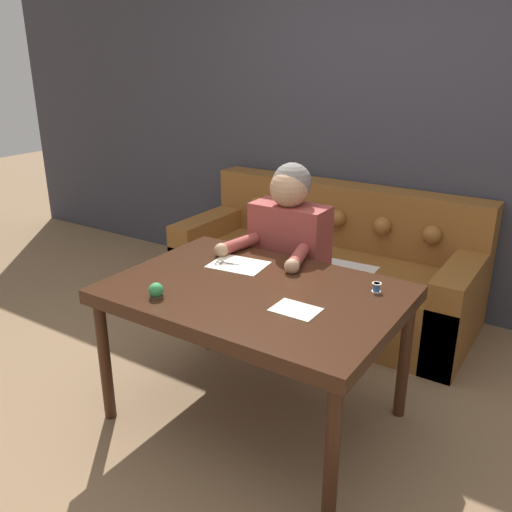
{
  "coord_description": "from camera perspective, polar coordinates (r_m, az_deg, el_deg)",
  "views": [
    {
      "loc": [
        1.29,
        -1.94,
        1.81
      ],
      "look_at": [
        -0.11,
        0.2,
        0.84
      ],
      "focal_mm": 38.0,
      "sensor_mm": 36.0,
      "label": 1
    }
  ],
  "objects": [
    {
      "name": "person",
      "position": [
        3.25,
        3.43,
        -0.37
      ],
      "size": [
        0.53,
        0.57,
        1.22
      ],
      "color": "#33281E",
      "rests_on": "ground_plane"
    },
    {
      "name": "couch",
      "position": [
        3.99,
        7.3,
        -1.5
      ],
      "size": [
        2.13,
        0.91,
        0.9
      ],
      "color": "brown",
      "rests_on": "ground_plane"
    },
    {
      "name": "scissors",
      "position": [
        2.91,
        -2.83,
        -0.85
      ],
      "size": [
        0.24,
        0.13,
        0.01
      ],
      "color": "silver",
      "rests_on": "dining_table"
    },
    {
      "name": "pattern_paper_offcut",
      "position": [
        2.41,
        4.2,
        -5.66
      ],
      "size": [
        0.21,
        0.15,
        0.0
      ],
      "color": "beige",
      "rests_on": "dining_table"
    },
    {
      "name": "pattern_paper_main",
      "position": [
        2.9,
        -1.86,
        -0.92
      ],
      "size": [
        0.32,
        0.26,
        0.0
      ],
      "color": "beige",
      "rests_on": "dining_table"
    },
    {
      "name": "dining_table",
      "position": [
        2.65,
        -0.1,
        -4.73
      ],
      "size": [
        1.39,
        0.97,
        0.74
      ],
      "color": "#381E11",
      "rests_on": "ground_plane"
    },
    {
      "name": "wall_back",
      "position": [
        4.03,
        14.58,
        12.84
      ],
      "size": [
        8.0,
        0.06,
        2.6
      ],
      "color": "#383842",
      "rests_on": "ground_plane"
    },
    {
      "name": "pin_cushion",
      "position": [
        2.55,
        -10.46,
        -3.62
      ],
      "size": [
        0.07,
        0.07,
        0.07
      ],
      "color": "#4C3828",
      "rests_on": "dining_table"
    },
    {
      "name": "thread_spool",
      "position": [
        2.63,
        12.57,
        -3.25
      ],
      "size": [
        0.04,
        0.04,
        0.05
      ],
      "color": "#3366B2",
      "rests_on": "dining_table"
    },
    {
      "name": "ground_plane",
      "position": [
        2.95,
        -0.34,
        -17.07
      ],
      "size": [
        16.0,
        16.0,
        0.0
      ],
      "primitive_type": "plane",
      "color": "#846647"
    }
  ]
}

